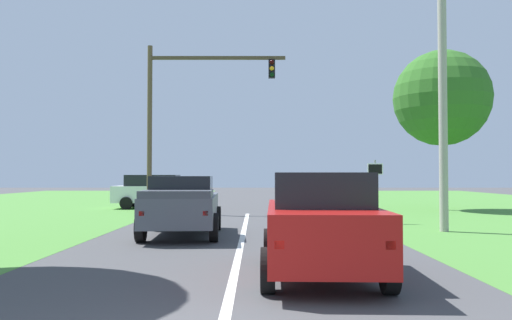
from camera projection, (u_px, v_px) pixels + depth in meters
name	position (u px, v px, depth m)	size (l,w,h in m)	color
ground_plane	(241.00, 236.00, 15.48)	(120.00, 120.00, 0.00)	#424244
red_suv_near	(318.00, 221.00, 9.49)	(2.23, 4.59, 1.89)	#9E1411
pickup_truck_lead	(181.00, 205.00, 15.56)	(2.42, 4.97, 1.82)	#4C515B
traffic_light	(181.00, 104.00, 25.31)	(6.82, 0.40, 8.25)	brown
keep_moving_sign	(373.00, 183.00, 19.79)	(0.60, 0.09, 2.43)	gray
oak_tree_right	(440.00, 98.00, 27.30)	(5.07, 5.07, 8.48)	#4C351E
crossing_suv_far	(154.00, 191.00, 28.42)	(4.72, 2.15, 1.86)	silver
utility_pole_right	(441.00, 89.00, 16.95)	(0.28, 0.28, 9.41)	#9E998E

